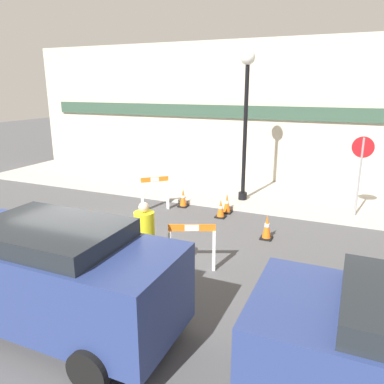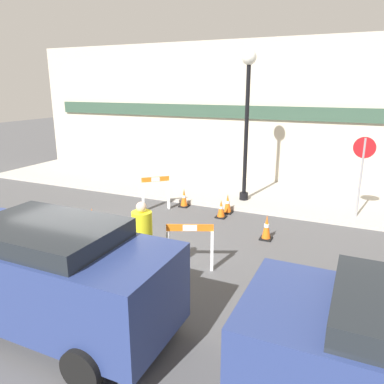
% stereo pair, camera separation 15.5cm
% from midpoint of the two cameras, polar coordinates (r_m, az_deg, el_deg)
% --- Properties ---
extents(ground_plane, '(60.00, 60.00, 0.00)m').
position_cam_midpoint_polar(ground_plane, '(8.96, -14.78, -9.73)').
color(ground_plane, '#4C4C4F').
extents(sidewalk_slab, '(18.00, 3.72, 0.12)m').
position_cam_midpoint_polar(sidewalk_slab, '(14.13, 1.21, 0.58)').
color(sidewalk_slab, '#ADA89E').
rests_on(sidewalk_slab, ground_plane).
extents(storefront_facade, '(18.00, 0.22, 5.50)m').
position_cam_midpoint_polar(storefront_facade, '(15.47, 4.07, 12.00)').
color(storefront_facade, '#BCB29E').
rests_on(storefront_facade, ground_plane).
extents(streetlamp_post, '(0.44, 0.44, 4.71)m').
position_cam_midpoint_polar(streetlamp_post, '(12.13, 7.87, 12.82)').
color(streetlamp_post, black).
rests_on(streetlamp_post, sidewalk_slab).
extents(stop_sign, '(0.60, 0.11, 2.32)m').
position_cam_midpoint_polar(stop_sign, '(11.59, 24.00, 3.98)').
color(stop_sign, gray).
rests_on(stop_sign, sidewalk_slab).
extents(barricade_0, '(0.96, 0.52, 1.04)m').
position_cam_midpoint_polar(barricade_0, '(7.93, -0.59, -8.07)').
color(barricade_0, white).
rests_on(barricade_0, ground_plane).
extents(barricade_1, '(0.74, 0.68, 1.08)m').
position_cam_midpoint_polar(barricade_1, '(11.76, -6.04, -0.05)').
color(barricade_1, white).
rests_on(barricade_1, ground_plane).
extents(traffic_cone_0, '(0.30, 0.30, 0.61)m').
position_cam_midpoint_polar(traffic_cone_0, '(11.57, 4.97, -1.79)').
color(traffic_cone_0, black).
rests_on(traffic_cone_0, ground_plane).
extents(traffic_cone_1, '(0.30, 0.30, 0.55)m').
position_cam_midpoint_polar(traffic_cone_1, '(11.16, 3.99, -2.60)').
color(traffic_cone_1, black).
rests_on(traffic_cone_1, ground_plane).
extents(traffic_cone_2, '(0.30, 0.30, 0.65)m').
position_cam_midpoint_polar(traffic_cone_2, '(9.76, 10.89, -5.31)').
color(traffic_cone_2, black).
rests_on(traffic_cone_2, ground_plane).
extents(traffic_cone_3, '(0.30, 0.30, 0.59)m').
position_cam_midpoint_polar(traffic_cone_3, '(10.59, -15.39, -4.05)').
color(traffic_cone_3, black).
rests_on(traffic_cone_3, ground_plane).
extents(traffic_cone_4, '(0.30, 0.30, 0.60)m').
position_cam_midpoint_polar(traffic_cone_4, '(12.11, -1.72, -0.95)').
color(traffic_cone_4, black).
rests_on(traffic_cone_4, ground_plane).
extents(person_worker, '(0.45, 0.45, 1.65)m').
position_cam_midpoint_polar(person_worker, '(7.49, -7.78, -7.22)').
color(person_worker, '#33333D').
rests_on(person_worker, ground_plane).
extents(parked_car_1, '(4.01, 1.83, 1.82)m').
position_cam_midpoint_polar(parked_car_1, '(6.31, -20.86, -11.38)').
color(parked_car_1, navy).
rests_on(parked_car_1, ground_plane).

